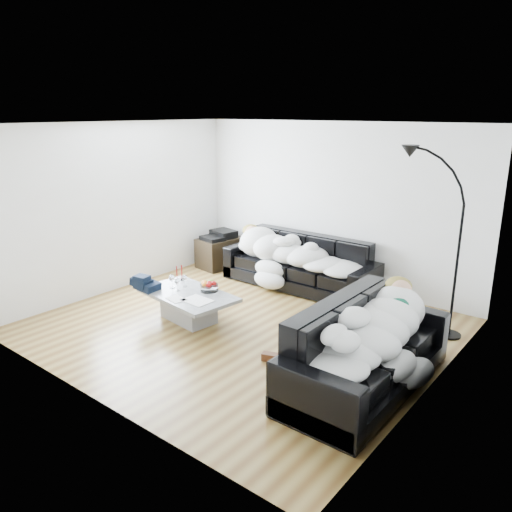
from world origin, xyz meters
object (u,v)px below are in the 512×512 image
Objects in this scene: wine_glass_b at (172,281)px; coffee_table at (188,306)px; candle_left at (177,274)px; shoes at (282,357)px; sofa_back at (299,262)px; sleeper_back at (298,250)px; av_cabinet at (220,252)px; sofa_right at (367,347)px; fruit_bowl at (209,286)px; stereo at (220,235)px; floor_lamp at (458,258)px; sleeper_right at (369,328)px; wine_glass_c at (177,285)px; candle_right at (182,273)px; wine_glass_a at (185,281)px.

coffee_table is at bearing -1.94° from wine_glass_b.
candle_left is 0.48× the size of shoes.
shoes is (1.25, -2.20, -0.36)m from sofa_back.
sleeper_back is 2.74× the size of av_cabinet.
candle_left is at bearing 161.63° from shoes.
sofa_right is at bearing -18.80° from av_cabinet.
sofa_right is 2.82× the size of av_cabinet.
stereo is at bearing 128.90° from fruit_bowl.
sofa_right is 11.78× the size of wine_glass_b.
stereo reaches higher than shoes.
sofa_right is 1.87m from floor_lamp.
sleeper_right is 1.15m from shoes.
floor_lamp reaches higher than fruit_bowl.
candle_left is 1.98m from stereo.
sleeper_right reaches higher than wine_glass_c.
sofa_back is 2.16m from wine_glass_c.
floor_lamp reaches higher than candle_left.
sofa_right is 4.93× the size of shoes.
shoes is at bearing -131.40° from floor_lamp.
sleeper_back reaches higher than wine_glass_b.
fruit_bowl is 1.12× the size of candle_right.
wine_glass_a is (-2.88, 0.20, 0.03)m from sofa_right.
sleeper_back is (0.00, -0.05, 0.22)m from sofa_back.
coffee_table is at bearing 9.23° from wine_glass_c.
sofa_back is 3.06m from sleeper_right.
wine_glass_b is at bearing -55.24° from av_cabinet.
sofa_back reaches higher than stereo.
fruit_bowl is 2.35m from stereo.
wine_glass_b is at bearing -110.84° from sleeper_back.
sofa_right is (2.23, -2.09, 0.03)m from sofa_back.
wine_glass_b reaches higher than av_cabinet.
candle_left is 0.97× the size of candle_right.
wine_glass_c is (0.15, -0.04, -0.00)m from wine_glass_b.
wine_glass_c is at bearing -14.56° from wine_glass_b.
coffee_table is at bearing -46.68° from stereo.
stereo is at bearing 177.74° from sleeper_back.
sleeper_back is 11.86× the size of wine_glass_c.
floor_lamp is (2.95, 1.71, 0.84)m from coffee_table.
shoes is 1.01× the size of stereo.
stereo is at bearing 122.26° from coffee_table.
sofa_right reaches higher than sleeper_back.
sofa_back reaches higher than coffee_table.
candle_right is (-0.45, 0.32, 0.31)m from coffee_table.
candle_right is (-0.62, 0.08, 0.03)m from fruit_bowl.
sofa_right is 8.81× the size of fruit_bowl.
stereo is at bearing 118.41° from wine_glass_c.
wine_glass_c is (-0.61, -2.07, 0.07)m from sofa_back.
floor_lamp is at bearing 48.05° from shoes.
candle_right reaches higher than wine_glass_a.
wine_glass_c is 0.41× the size of shoes.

